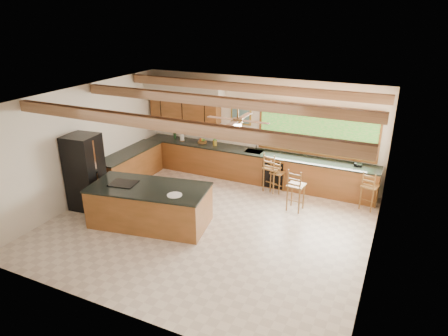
% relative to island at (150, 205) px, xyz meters
% --- Properties ---
extents(ground, '(7.20, 7.20, 0.00)m').
position_rel_island_xyz_m(ground, '(1.28, 0.51, -0.48)').
color(ground, beige).
rests_on(ground, ground).
extents(room_shell, '(7.27, 6.54, 3.02)m').
position_rel_island_xyz_m(room_shell, '(1.11, 1.17, 1.73)').
color(room_shell, silver).
rests_on(room_shell, ground).
extents(counter_run, '(7.12, 3.10, 1.23)m').
position_rel_island_xyz_m(counter_run, '(0.46, 3.03, -0.02)').
color(counter_run, brown).
rests_on(counter_run, ground).
extents(island, '(2.92, 1.74, 0.98)m').
position_rel_island_xyz_m(island, '(0.00, 0.00, 0.00)').
color(island, brown).
rests_on(island, ground).
extents(refrigerator, '(0.82, 0.80, 1.93)m').
position_rel_island_xyz_m(refrigerator, '(-1.94, 0.05, 0.48)').
color(refrigerator, black).
rests_on(refrigerator, ground).
extents(bar_stool_a, '(0.40, 0.40, 0.96)m').
position_rel_island_xyz_m(bar_stool_a, '(2.17, 2.91, 0.09)').
color(bar_stool_a, brown).
rests_on(bar_stool_a, ground).
extents(bar_stool_b, '(0.49, 0.49, 1.14)m').
position_rel_island_xyz_m(bar_stool_b, '(2.00, 2.90, 0.20)').
color(bar_stool_b, brown).
rests_on(bar_stool_b, ground).
extents(bar_stool_c, '(0.44, 0.44, 1.13)m').
position_rel_island_xyz_m(bar_stool_c, '(2.92, 2.07, 0.19)').
color(bar_stool_c, brown).
rests_on(bar_stool_c, ground).
extents(bar_stool_d, '(0.45, 0.45, 1.04)m').
position_rel_island_xyz_m(bar_stool_d, '(4.58, 2.91, 0.13)').
color(bar_stool_d, brown).
rests_on(bar_stool_d, ground).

